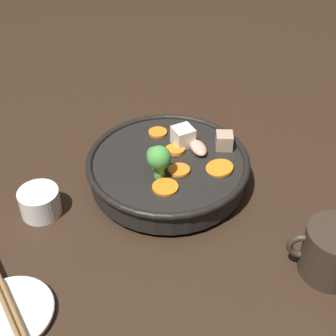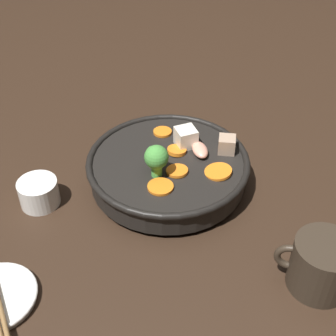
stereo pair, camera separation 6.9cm
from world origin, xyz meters
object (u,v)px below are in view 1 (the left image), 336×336
object	(u,v)px
dark_mug	(332,252)
chopsticks_pair	(10,309)
tea_cup	(40,202)
stirfry_bowl	(168,167)
side_saucer	(11,313)

from	to	relation	value
dark_mug	chopsticks_pair	bearing A→B (deg)	18.75
tea_cup	chopsticks_pair	world-z (taller)	tea_cup
tea_cup	chopsticks_pair	distance (m)	0.20
dark_mug	stirfry_bowl	bearing A→B (deg)	-30.96
side_saucer	dark_mug	xyz separation A→B (m)	(-0.44, -0.15, 0.03)
tea_cup	chopsticks_pair	xyz separation A→B (m)	(-0.03, 0.20, -0.01)
dark_mug	tea_cup	bearing A→B (deg)	-6.28
stirfry_bowl	tea_cup	xyz separation A→B (m)	(0.20, 0.11, -0.01)
dark_mug	chopsticks_pair	xyz separation A→B (m)	(0.44, 0.15, -0.02)
tea_cup	chopsticks_pair	bearing A→B (deg)	99.02
stirfry_bowl	dark_mug	bearing A→B (deg)	149.04
side_saucer	chopsticks_pair	size ratio (longest dim) A/B	0.68
stirfry_bowl	side_saucer	xyz separation A→B (m)	(0.17, 0.31, -0.03)
side_saucer	tea_cup	size ratio (longest dim) A/B	1.74
side_saucer	dark_mug	distance (m)	0.46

